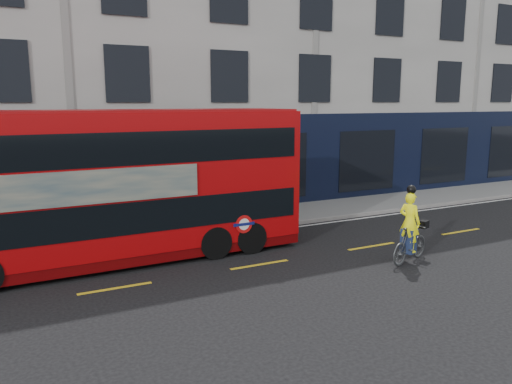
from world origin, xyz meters
TOP-DOWN VIEW (x-y plane):
  - ground at (0.00, 0.00)m, footprint 120.00×120.00m
  - pavement at (0.00, 6.50)m, footprint 60.00×3.00m
  - kerb at (0.00, 5.00)m, footprint 60.00×0.12m
  - building_terrace at (0.00, 12.94)m, footprint 50.00×10.07m
  - road_edge_line at (0.00, 4.70)m, footprint 58.00×0.10m
  - lane_dashes at (0.00, 1.50)m, footprint 58.00×0.12m
  - bus at (0.62, 3.65)m, footprint 10.73×2.61m
  - cyclist at (7.90, -0.23)m, footprint 1.85×1.01m

SIDE VIEW (x-z plane):
  - ground at x=0.00m, z-range 0.00..0.00m
  - road_edge_line at x=0.00m, z-range 0.00..0.01m
  - lane_dashes at x=0.00m, z-range 0.00..0.01m
  - pavement at x=0.00m, z-range 0.00..0.12m
  - kerb at x=0.00m, z-range 0.00..0.13m
  - cyclist at x=7.90m, z-range -0.37..1.87m
  - bus at x=0.62m, z-range 0.05..4.36m
  - building_terrace at x=0.00m, z-range -0.01..14.99m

